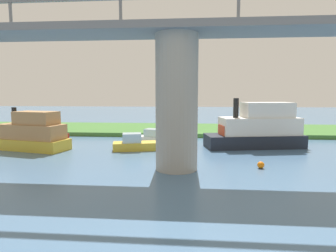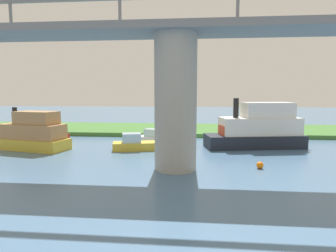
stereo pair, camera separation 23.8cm
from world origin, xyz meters
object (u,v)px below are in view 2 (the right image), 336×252
at_px(bridge_pylon, 176,103).
at_px(skiff_small, 137,144).
at_px(riverboat_paddlewheel, 31,134).
at_px(motorboat_red, 157,138).
at_px(mooring_post, 228,129).
at_px(motorboat_white, 257,129).
at_px(marker_buoy, 260,165).
at_px(person_on_bank, 225,126).
at_px(houseboat_blue, 43,136).

distance_m(bridge_pylon, skiff_small, 8.84).
bearing_deg(riverboat_paddlewheel, motorboat_red, -159.09).
bearing_deg(mooring_post, motorboat_white, 106.72).
relative_size(mooring_post, marker_buoy, 1.78).
distance_m(person_on_bank, houseboat_blue, 21.90).
distance_m(mooring_post, motorboat_red, 10.04).
xyz_separation_m(bridge_pylon, person_on_bank, (-5.18, -17.00, -3.50)).
bearing_deg(marker_buoy, motorboat_red, -47.91).
relative_size(bridge_pylon, marker_buoy, 18.82).
distance_m(mooring_post, houseboat_blue, 21.97).
xyz_separation_m(bridge_pylon, skiff_small, (4.14, -6.62, -4.13)).
relative_size(person_on_bank, riverboat_paddlewheel, 0.17).
height_order(bridge_pylon, motorboat_white, bridge_pylon).
bearing_deg(marker_buoy, riverboat_paddlewheel, -14.42).
bearing_deg(bridge_pylon, motorboat_red, -75.44).
distance_m(mooring_post, skiff_small, 13.61).
xyz_separation_m(skiff_small, marker_buoy, (-10.21, 5.90, -0.33)).
xyz_separation_m(person_on_bank, houseboat_blue, (20.94, 6.38, -0.59)).
distance_m(bridge_pylon, marker_buoy, 7.56).
bearing_deg(houseboat_blue, motorboat_red, 179.17).
distance_m(mooring_post, riverboat_paddlewheel, 22.35).
bearing_deg(mooring_post, bridge_pylon, 71.39).
relative_size(motorboat_red, skiff_small, 0.96).
distance_m(motorboat_white, motorboat_red, 10.47).
height_order(motorboat_white, marker_buoy, motorboat_white).
xyz_separation_m(riverboat_paddlewheel, marker_buoy, (-20.43, 5.25, -1.25)).
relative_size(bridge_pylon, riverboat_paddlewheel, 1.13).
xyz_separation_m(houseboat_blue, riverboat_paddlewheel, (-1.39, 4.65, 0.89)).
xyz_separation_m(motorboat_white, motorboat_red, (10.31, -1.29, -1.27)).
xyz_separation_m(mooring_post, motorboat_red, (8.18, 5.81, -0.39)).
relative_size(motorboat_white, marker_buoy, 20.10).
height_order(motorboat_red, marker_buoy, motorboat_red).
height_order(bridge_pylon, skiff_small, bridge_pylon).
distance_m(houseboat_blue, skiff_small, 12.29).
bearing_deg(mooring_post, riverboat_paddlewheel, 27.36).
bearing_deg(person_on_bank, skiff_small, 48.08).
distance_m(riverboat_paddlewheel, skiff_small, 10.29).
bearing_deg(skiff_small, houseboat_blue, -18.99).
height_order(motorboat_white, houseboat_blue, motorboat_white).
relative_size(motorboat_white, skiff_small, 1.97).
height_order(skiff_small, marker_buoy, skiff_small).
bearing_deg(person_on_bank, houseboat_blue, 16.94).
relative_size(skiff_small, marker_buoy, 10.19).
relative_size(motorboat_red, riverboat_paddlewheel, 0.59).
bearing_deg(skiff_small, riverboat_paddlewheel, 3.63).
height_order(mooring_post, riverboat_paddlewheel, riverboat_paddlewheel).
bearing_deg(marker_buoy, person_on_bank, -86.89).
bearing_deg(houseboat_blue, riverboat_paddlewheel, 106.69).
relative_size(mooring_post, motorboat_red, 0.18).
xyz_separation_m(person_on_bank, mooring_post, (-0.29, 0.76, -0.26)).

